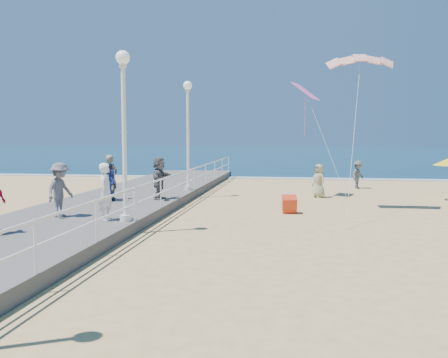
# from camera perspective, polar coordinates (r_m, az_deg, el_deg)

# --- Properties ---
(ground) EXTENTS (160.00, 160.00, 0.00)m
(ground) POSITION_cam_1_polar(r_m,az_deg,el_deg) (15.30, 8.22, -6.78)
(ground) COLOR #D7B370
(ground) RESTS_ON ground
(ocean) EXTENTS (160.00, 90.00, 0.05)m
(ocean) POSITION_cam_1_polar(r_m,az_deg,el_deg) (80.03, 8.59, 2.87)
(ocean) COLOR #0C2F48
(ocean) RESTS_ON ground
(surf_line) EXTENTS (160.00, 1.20, 0.04)m
(surf_line) POSITION_cam_1_polar(r_m,az_deg,el_deg) (35.60, 8.48, 0.09)
(surf_line) COLOR white
(surf_line) RESTS_ON ground
(boardwalk) EXTENTS (5.00, 44.00, 0.40)m
(boardwalk) POSITION_cam_1_polar(r_m,az_deg,el_deg) (17.03, -18.00, -5.07)
(boardwalk) COLOR slate
(boardwalk) RESTS_ON ground
(railing) EXTENTS (0.05, 42.00, 0.55)m
(railing) POSITION_cam_1_polar(r_m,az_deg,el_deg) (15.93, -10.20, -1.77)
(railing) COLOR white
(railing) RESTS_ON boardwalk
(lamp_post_mid) EXTENTS (0.44, 0.44, 5.32)m
(lamp_post_mid) POSITION_cam_1_polar(r_m,az_deg,el_deg) (15.93, -11.37, 6.90)
(lamp_post_mid) COLOR white
(lamp_post_mid) RESTS_ON boardwalk
(lamp_post_far) EXTENTS (0.44, 0.44, 5.32)m
(lamp_post_far) POSITION_cam_1_polar(r_m,az_deg,el_deg) (24.58, -4.15, 6.34)
(lamp_post_far) COLOR white
(lamp_post_far) RESTS_ON boardwalk
(woman_holding_toddler) EXTENTS (0.45, 0.68, 1.84)m
(woman_holding_toddler) POSITION_cam_1_polar(r_m,az_deg,el_deg) (16.31, -13.29, -1.43)
(woman_holding_toddler) COLOR white
(woman_holding_toddler) RESTS_ON boardwalk
(toddler_held) EXTENTS (0.29, 0.37, 0.75)m
(toddler_held) POSITION_cam_1_polar(r_m,az_deg,el_deg) (16.37, -12.63, -0.31)
(toddler_held) COLOR #2D45AC
(toddler_held) RESTS_ON boardwalk
(spectator_2) EXTENTS (0.88, 1.28, 1.81)m
(spectator_2) POSITION_cam_1_polar(r_m,az_deg,el_deg) (17.41, -18.23, -1.18)
(spectator_2) COLOR slate
(spectator_2) RESTS_ON boardwalk
(spectator_4) EXTENTS (0.73, 0.90, 1.59)m
(spectator_4) POSITION_cam_1_polar(r_m,az_deg,el_deg) (20.96, -13.15, -0.33)
(spectator_4) COLOR #182134
(spectator_4) RESTS_ON boardwalk
(spectator_5) EXTENTS (0.69, 1.70, 1.79)m
(spectator_5) POSITION_cam_1_polar(r_m,az_deg,el_deg) (21.23, -7.41, 0.11)
(spectator_5) COLOR #525357
(spectator_5) RESTS_ON boardwalk
(spectator_6) EXTENTS (0.68, 0.81, 1.88)m
(spectator_6) POSITION_cam_1_polar(r_m,az_deg,el_deg) (21.42, -12.79, 0.19)
(spectator_6) COLOR #83775A
(spectator_6) RESTS_ON boardwalk
(beach_walker_a) EXTENTS (1.10, 1.21, 1.63)m
(beach_walker_a) POSITION_cam_1_polar(r_m,az_deg,el_deg) (29.85, 15.07, 0.50)
(beach_walker_a) COLOR #515256
(beach_walker_a) RESTS_ON ground
(beach_walker_c) EXTENTS (0.90, 0.98, 1.67)m
(beach_walker_c) POSITION_cam_1_polar(r_m,az_deg,el_deg) (25.16, 10.80, -0.20)
(beach_walker_c) COLOR #9A966A
(beach_walker_c) RESTS_ON ground
(box_kite) EXTENTS (0.64, 0.78, 0.74)m
(box_kite) POSITION_cam_1_polar(r_m,az_deg,el_deg) (20.04, 7.48, -3.06)
(box_kite) COLOR red
(box_kite) RESTS_ON ground
(kite_parafoil) EXTENTS (2.69, 0.94, 0.65)m
(kite_parafoil) POSITION_cam_1_polar(r_m,az_deg,el_deg) (21.37, 15.30, 13.20)
(kite_parafoil) COLOR red
(kite_diamond_pink) EXTENTS (1.52, 1.70, 0.87)m
(kite_diamond_pink) POSITION_cam_1_polar(r_m,az_deg,el_deg) (25.36, 9.26, 9.88)
(kite_diamond_pink) COLOR #FF5DB2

